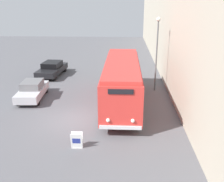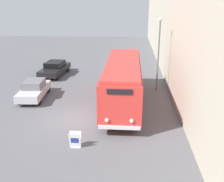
% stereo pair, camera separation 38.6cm
% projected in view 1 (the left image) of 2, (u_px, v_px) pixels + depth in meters
% --- Properties ---
extents(ground_plane, '(80.00, 80.00, 0.00)m').
position_uv_depth(ground_plane, '(74.00, 120.00, 17.17)').
color(ground_plane, '#56565B').
extents(building_wall_right, '(0.30, 60.00, 8.69)m').
position_uv_depth(building_wall_right, '(166.00, 34.00, 24.81)').
color(building_wall_right, '#B2A893').
rests_on(building_wall_right, ground_plane).
extents(vintage_bus, '(2.53, 10.40, 3.29)m').
position_uv_depth(vintage_bus, '(122.00, 80.00, 19.26)').
color(vintage_bus, black).
rests_on(vintage_bus, ground_plane).
extents(sign_board, '(0.62, 0.34, 0.90)m').
position_uv_depth(sign_board, '(77.00, 141.00, 13.85)').
color(sign_board, gray).
rests_on(sign_board, ground_plane).
extents(streetlamp, '(0.36, 0.36, 6.18)m').
position_uv_depth(streetlamp, '(157.00, 44.00, 21.49)').
color(streetlamp, '#595E60').
rests_on(streetlamp, ground_plane).
extents(parked_car_near, '(1.96, 4.28, 1.44)m').
position_uv_depth(parked_car_near, '(32.00, 90.00, 20.68)').
color(parked_car_near, black).
rests_on(parked_car_near, ground_plane).
extents(parked_car_mid, '(2.33, 4.84, 1.42)m').
position_uv_depth(parked_car_mid, '(52.00, 69.00, 27.00)').
color(parked_car_mid, black).
rests_on(parked_car_mid, ground_plane).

